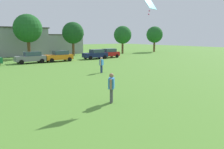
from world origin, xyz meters
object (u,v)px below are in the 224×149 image
object	(u,v)px
parked_car_orange_3	(59,56)
tree_center_right	(73,33)
kite	(150,5)
parked_car_red_5	(108,53)
bystander_near_trees	(101,64)
parked_car_navy_4	(96,54)
tree_far_right	(155,35)
adult_bystander	(111,85)
tree_center_left	(28,28)
tree_right	(123,35)
parked_car_gray_2	(31,57)

from	to	relation	value
parked_car_orange_3	tree_center_right	xyz separation A→B (m)	(6.70, 8.81, 3.78)
kite	tree_center_right	xyz separation A→B (m)	(9.31, 31.57, -1.36)
parked_car_orange_3	parked_car_red_5	size ratio (longest dim) A/B	1.00
bystander_near_trees	parked_car_navy_4	world-z (taller)	bystander_near_trees
bystander_near_trees	tree_far_right	distance (m)	37.44
tree_far_right	adult_bystander	bearing A→B (deg)	-138.49
parked_car_red_5	tree_far_right	size ratio (longest dim) A/B	0.66
tree_center_left	parked_car_navy_4	bearing A→B (deg)	-42.43
parked_car_orange_3	tree_right	bearing A→B (deg)	-157.62
adult_bystander	tree_far_right	xyz separation A→B (m)	(35.81, 31.70, 3.37)
parked_car_red_5	tree_center_left	world-z (taller)	tree_center_left
tree_far_right	kite	bearing A→B (deg)	-136.08
kite	tree_far_right	distance (m)	44.54
parked_car_red_5	tree_center_left	bearing A→B (deg)	-31.91
parked_car_gray_2	tree_center_left	distance (m)	9.75
tree_right	parked_car_red_5	bearing A→B (deg)	-141.66
parked_car_orange_3	tree_right	world-z (taller)	tree_right
bystander_near_trees	parked_car_orange_3	distance (m)	13.72
tree_right	parked_car_gray_2	bearing A→B (deg)	-161.80
bystander_near_trees	parked_car_navy_4	xyz separation A→B (m)	(7.60, 13.87, -0.15)
parked_car_red_5	tree_center_right	bearing A→B (deg)	-67.47
adult_bystander	parked_car_red_5	bearing A→B (deg)	6.92
parked_car_red_5	tree_far_right	xyz separation A→B (m)	(19.44, 7.28, 3.56)
kite	parked_car_navy_4	distance (m)	25.31
parked_car_navy_4	tree_right	bearing A→B (deg)	-147.57
tree_center_left	tree_right	world-z (taller)	tree_center_left
tree_right	tree_center_left	bearing A→B (deg)	177.74
parked_car_navy_4	tree_center_right	bearing A→B (deg)	-89.19
parked_car_orange_3	tree_right	xyz separation A→B (m)	(18.66, 7.69, 3.43)
parked_car_orange_3	bystander_near_trees	bearing A→B (deg)	86.78
parked_car_navy_4	tree_right	xyz separation A→B (m)	(11.84, 7.52, 3.43)
parked_car_orange_3	parked_car_red_5	xyz separation A→B (m)	(10.01, 0.84, 0.00)
parked_car_navy_4	parked_car_gray_2	bearing A→B (deg)	0.31
adult_bystander	tree_far_right	size ratio (longest dim) A/B	0.27
adult_bystander	tree_right	size ratio (longest dim) A/B	0.28
adult_bystander	kite	size ratio (longest dim) A/B	1.39
adult_bystander	bystander_near_trees	world-z (taller)	adult_bystander
bystander_near_trees	tree_right	xyz separation A→B (m)	(19.43, 21.39, 3.28)
parked_car_gray_2	tree_center_left	xyz separation A→B (m)	(2.08, 8.41, 4.48)
parked_car_orange_3	tree_center_right	bearing A→B (deg)	-127.26
kite	parked_car_orange_3	distance (m)	23.47
parked_car_gray_2	parked_car_navy_4	bearing A→B (deg)	-179.69
bystander_near_trees	tree_far_right	xyz separation A→B (m)	(30.22, 21.83, 3.41)
parked_car_navy_4	tree_center_left	xyz separation A→B (m)	(-9.13, 8.34, 4.48)
tree_center_right	tree_right	distance (m)	12.02
adult_bystander	parked_car_orange_3	distance (m)	24.42
parked_car_orange_3	tree_far_right	bearing A→B (deg)	-164.57
parked_car_red_5	tree_center_right	size ratio (longest dim) A/B	0.63
bystander_near_trees	parked_car_orange_3	bearing A→B (deg)	-130.55
parked_car_red_5	tree_center_left	distance (m)	15.18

